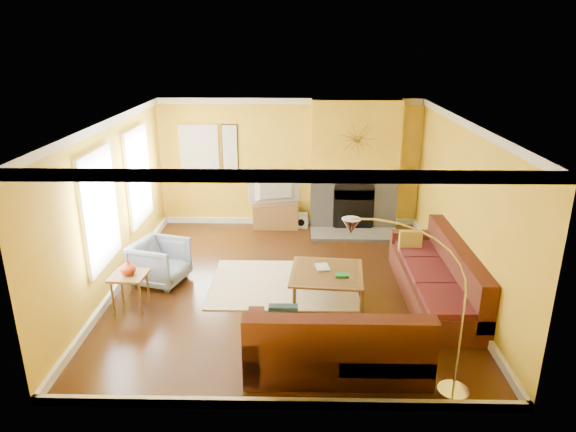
{
  "coord_description": "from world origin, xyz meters",
  "views": [
    {
      "loc": [
        0.18,
        -7.61,
        3.87
      ],
      "look_at": [
        0.02,
        0.4,
        1.07
      ],
      "focal_mm": 32.0,
      "sensor_mm": 36.0,
      "label": 1
    }
  ],
  "objects_px": {
    "media_console": "(276,216)",
    "armchair": "(160,262)",
    "coffee_table": "(326,284)",
    "arc_lamp": "(410,312)",
    "sectional_sofa": "(364,284)",
    "side_table": "(131,291)"
  },
  "relations": [
    {
      "from": "media_console",
      "to": "sectional_sofa",
      "type": "bearing_deg",
      "value": -68.01
    },
    {
      "from": "media_console",
      "to": "side_table",
      "type": "distance_m",
      "value": 4.06
    },
    {
      "from": "sectional_sofa",
      "to": "arc_lamp",
      "type": "bearing_deg",
      "value": -82.46
    },
    {
      "from": "armchair",
      "to": "side_table",
      "type": "xyz_separation_m",
      "value": [
        -0.23,
        -0.85,
        -0.09
      ]
    },
    {
      "from": "media_console",
      "to": "armchair",
      "type": "xyz_separation_m",
      "value": [
        -1.8,
        -2.67,
        0.1
      ]
    },
    {
      "from": "side_table",
      "to": "sectional_sofa",
      "type": "bearing_deg",
      "value": -0.74
    },
    {
      "from": "media_console",
      "to": "side_table",
      "type": "xyz_separation_m",
      "value": [
        -2.03,
        -3.52,
        0.02
      ]
    },
    {
      "from": "coffee_table",
      "to": "armchair",
      "type": "bearing_deg",
      "value": 170.74
    },
    {
      "from": "sectional_sofa",
      "to": "side_table",
      "type": "height_order",
      "value": "sectional_sofa"
    },
    {
      "from": "coffee_table",
      "to": "arc_lamp",
      "type": "height_order",
      "value": "arc_lamp"
    },
    {
      "from": "coffee_table",
      "to": "side_table",
      "type": "xyz_separation_m",
      "value": [
        -2.95,
        -0.41,
        0.06
      ]
    },
    {
      "from": "coffee_table",
      "to": "media_console",
      "type": "relative_size",
      "value": 1.16
    },
    {
      "from": "sectional_sofa",
      "to": "armchair",
      "type": "bearing_deg",
      "value": 164.57
    },
    {
      "from": "armchair",
      "to": "sectional_sofa",
      "type": "bearing_deg",
      "value": -88.76
    },
    {
      "from": "media_console",
      "to": "side_table",
      "type": "bearing_deg",
      "value": -119.94
    },
    {
      "from": "sectional_sofa",
      "to": "side_table",
      "type": "xyz_separation_m",
      "value": [
        -3.47,
        0.04,
        -0.17
      ]
    },
    {
      "from": "side_table",
      "to": "arc_lamp",
      "type": "bearing_deg",
      "value": -27.07
    },
    {
      "from": "coffee_table",
      "to": "armchair",
      "type": "distance_m",
      "value": 2.76
    },
    {
      "from": "media_console",
      "to": "armchair",
      "type": "height_order",
      "value": "armchair"
    },
    {
      "from": "media_console",
      "to": "side_table",
      "type": "height_order",
      "value": "side_table"
    },
    {
      "from": "armchair",
      "to": "media_console",
      "type": "bearing_deg",
      "value": -17.24
    },
    {
      "from": "media_console",
      "to": "armchair",
      "type": "bearing_deg",
      "value": -123.91
    }
  ]
}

